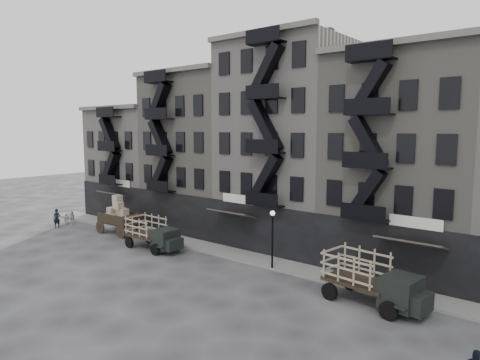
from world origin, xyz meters
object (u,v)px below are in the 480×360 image
Objects in this scene: wagon at (119,212)px; stake_truck_west at (153,231)px; horse at (68,217)px; pedestrian_mid at (170,240)px; stake_truck_east at (372,276)px; pedestrian_west at (57,218)px.

stake_truck_west is at bearing -14.17° from wagon.
horse is 1.09× the size of pedestrian_mid.
stake_truck_west is at bearing -171.03° from stake_truck_east.
stake_truck_east is at bearing -4.19° from wagon.
wagon is 8.25m from pedestrian_mid.
stake_truck_east is (32.61, 0.17, 0.88)m from horse.
wagon is (7.26, 1.14, 1.30)m from horse.
pedestrian_mid is (-17.23, 0.15, -0.81)m from stake_truck_east.
pedestrian_west is 1.09× the size of pedestrian_mid.
pedestrian_west reaches higher than horse.
stake_truck_west reaches higher than horse.
stake_truck_east reaches higher than horse.
pedestrian_west is at bearing -22.99° from pedestrian_mid.
horse is 14.06m from stake_truck_west.
pedestrian_west is at bearing -169.78° from stake_truck_east.
stake_truck_east is (18.57, 0.50, 0.15)m from stake_truck_west.
horse is 0.31× the size of stake_truck_east.
stake_truck_east reaches higher than stake_truck_west.
pedestrian_west is at bearing -175.08° from stake_truck_west.
wagon is 0.82× the size of stake_truck_west.
pedestrian_mid is (15.37, 0.32, 0.07)m from horse.
stake_truck_east is at bearing -37.86° from pedestrian_west.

